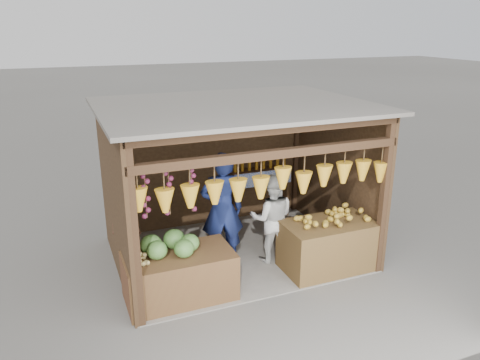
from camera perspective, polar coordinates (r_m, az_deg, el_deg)
name	(u,v)px	position (r m, az deg, el deg)	size (l,w,h in m)	color
ground	(235,254)	(8.39, -0.56, -8.96)	(80.00, 80.00, 0.00)	#514F49
stall_structure	(234,165)	(7.71, -0.71, 1.89)	(4.30, 3.30, 2.66)	slate
back_shelf	(260,179)	(9.52, 2.48, 0.16)	(1.25, 0.32, 1.32)	#382314
counter_left	(180,276)	(7.05, -7.38, -11.54)	(1.58, 0.85, 0.72)	#502C1A
counter_right	(328,246)	(7.87, 10.64, -7.89)	(1.48, 0.85, 0.83)	#4D3619
stool	(128,261)	(8.03, -13.48, -9.58)	(0.34, 0.34, 0.32)	black
man_standing	(222,209)	(7.71, -2.20, -3.58)	(0.71, 0.47, 1.95)	navy
woman_standing	(272,218)	(7.86, 3.93, -4.69)	(0.76, 0.59, 1.56)	silver
vendor_seated	(125,226)	(7.76, -13.83, -5.42)	(0.47, 0.30, 0.95)	#532F21
melon_pile	(172,243)	(6.85, -8.27, -7.62)	(1.00, 0.50, 0.32)	#1F4813
tanfruit_pile	(139,259)	(6.70, -12.24, -9.43)	(0.34, 0.40, 0.13)	#A4894B
mango_pile	(330,216)	(7.67, 10.86, -4.31)	(1.40, 0.64, 0.22)	#B25C17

